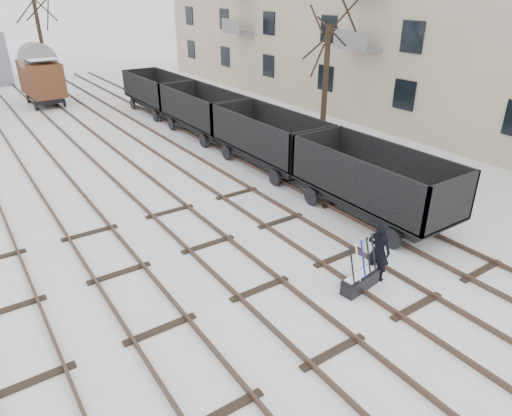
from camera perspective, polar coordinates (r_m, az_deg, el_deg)
The scene contains 11 objects.
ground at distance 13.04m, azimuth 0.47°, elevation -10.18°, with size 120.00×120.00×0.00m, color white.
tracks at distance 24.35m, azimuth -18.32°, elevation 6.25°, with size 13.90×52.00×0.16m.
ground_frame at distance 13.26m, azimuth 12.91°, elevation -8.76°, with size 1.35×0.61×1.49m.
worker at distance 13.48m, azimuth 15.08°, elevation -5.25°, with size 0.67×0.44×1.83m, color black.
freight_wagon_a at distance 17.10m, azimuth 14.32°, elevation 1.90°, with size 2.50×6.26×2.56m.
freight_wagon_b at distance 21.52m, azimuth 1.66°, elevation 7.62°, with size 2.50×6.26×2.56m.
freight_wagon_c at distance 26.76m, azimuth -6.54°, elevation 11.08°, with size 2.50×6.26×2.56m.
freight_wagon_d at distance 32.41m, azimuth -12.08°, elevation 13.25°, with size 2.50×6.26×2.56m.
box_van_wagon at distance 37.21m, azimuth -25.28°, elevation 14.55°, with size 2.56×4.53×3.37m.
tree_near at distance 25.02m, azimuth 8.63°, elevation 14.81°, with size 0.30×0.30×6.09m, color black.
tree_far_right at distance 41.94m, azimuth -25.22°, elevation 18.19°, with size 0.30×0.30×7.66m, color black.
Camera 1 is at (-6.05, -8.67, 7.64)m, focal length 32.00 mm.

